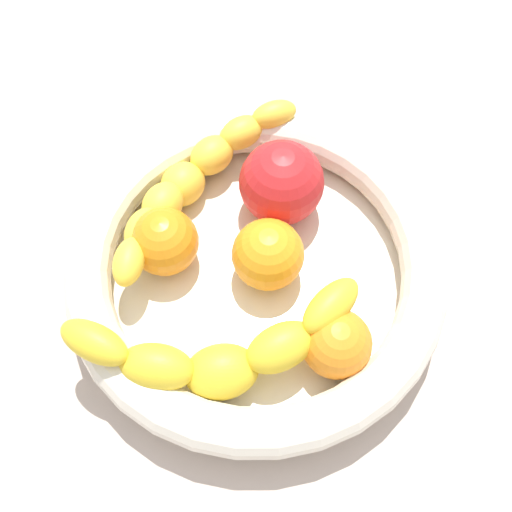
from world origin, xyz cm
name	(u,v)px	position (x,y,z in cm)	size (l,w,h in cm)	color
kitchen_counter	(256,288)	(0.00, 0.00, 1.50)	(120.00, 120.00, 3.00)	#BAA698
fruit_bowl	(256,267)	(0.00, 0.00, 5.79)	(31.36, 31.36, 5.39)	beige
banana_draped_left	(193,180)	(-9.36, 0.56, 7.52)	(9.31, 23.42, 5.21)	yellow
banana_draped_right	(219,353)	(4.62, -7.39, 7.92)	(13.93, 20.42, 5.92)	yellow
orange_front	(268,255)	(0.51, 0.84, 7.62)	(5.94, 5.94, 5.94)	orange
orange_mid_left	(341,340)	(9.52, 0.42, 7.34)	(5.39, 5.39, 5.39)	orange
orange_mid_right	(164,242)	(-5.91, -4.91, 7.51)	(5.72, 5.72, 5.72)	orange
tomato_red	(281,183)	(-3.81, 5.98, 8.31)	(7.33, 7.33, 7.33)	red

